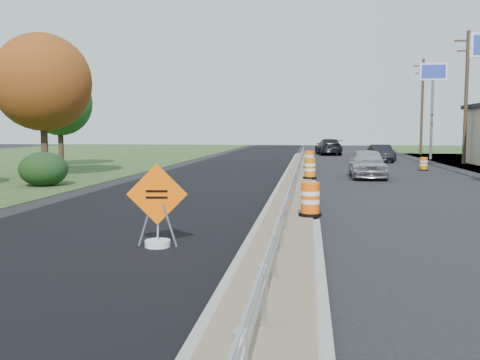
# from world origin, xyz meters

# --- Properties ---
(ground) EXTENTS (140.00, 140.00, 0.00)m
(ground) POSITION_xyz_m (0.00, 0.00, 0.00)
(ground) COLOR black
(ground) RESTS_ON ground
(milled_overlay) EXTENTS (7.20, 120.00, 0.01)m
(milled_overlay) POSITION_xyz_m (-4.40, 10.00, 0.01)
(milled_overlay) COLOR black
(milled_overlay) RESTS_ON ground
(median) EXTENTS (1.60, 55.00, 0.23)m
(median) POSITION_xyz_m (0.00, 8.00, 0.11)
(median) COLOR gray
(median) RESTS_ON ground
(guardrail) EXTENTS (0.10, 46.15, 0.72)m
(guardrail) POSITION_xyz_m (0.00, 9.00, 0.73)
(guardrail) COLOR silver
(guardrail) RESTS_ON median
(pylon_sign_north) EXTENTS (2.20, 0.30, 7.90)m
(pylon_sign_north) POSITION_xyz_m (10.50, 30.00, 6.48)
(pylon_sign_north) COLOR slate
(pylon_sign_north) RESTS_ON ground
(utility_pole_nmid) EXTENTS (1.90, 0.26, 9.40)m
(utility_pole_nmid) POSITION_xyz_m (11.50, 24.00, 4.93)
(utility_pole_nmid) COLOR #473523
(utility_pole_nmid) RESTS_ON ground
(utility_pole_north) EXTENTS (1.90, 0.26, 9.40)m
(utility_pole_north) POSITION_xyz_m (11.50, 39.00, 4.93)
(utility_pole_north) COLOR #473523
(utility_pole_north) RESTS_ON ground
(hedge_north) EXTENTS (2.09, 2.09, 1.52)m
(hedge_north) POSITION_xyz_m (-11.00, 6.00, 0.76)
(hedge_north) COLOR black
(hedge_north) RESTS_ON ground
(tree_near_red) EXTENTS (4.95, 4.95, 7.35)m
(tree_near_red) POSITION_xyz_m (-13.00, 10.00, 4.86)
(tree_near_red) COLOR #473523
(tree_near_red) RESTS_ON ground
(tree_near_back) EXTENTS (4.29, 4.29, 6.37)m
(tree_near_back) POSITION_xyz_m (-16.00, 18.00, 4.21)
(tree_near_back) COLOR #473523
(tree_near_back) RESTS_ON ground
(caution_sign) EXTENTS (1.28, 0.54, 1.77)m
(caution_sign) POSITION_xyz_m (-2.64, -5.19, 0.45)
(caution_sign) COLOR white
(caution_sign) RESTS_ON ground
(barrel_median_near) EXTENTS (0.60, 0.60, 0.88)m
(barrel_median_near) POSITION_xyz_m (0.55, -2.04, 0.65)
(barrel_median_near) COLOR black
(barrel_median_near) RESTS_ON median
(barrel_median_mid) EXTENTS (0.64, 0.64, 0.94)m
(barrel_median_mid) POSITION_xyz_m (0.55, 8.74, 0.68)
(barrel_median_mid) COLOR black
(barrel_median_mid) RESTS_ON median
(barrel_median_far) EXTENTS (0.69, 0.69, 1.01)m
(barrel_median_far) POSITION_xyz_m (0.52, 15.70, 0.71)
(barrel_median_far) COLOR black
(barrel_median_far) RESTS_ON median
(barrel_shoulder_mid) EXTENTS (0.55, 0.55, 0.81)m
(barrel_shoulder_mid) POSITION_xyz_m (7.40, 17.54, 0.39)
(barrel_shoulder_mid) COLOR black
(barrel_shoulder_mid) RESTS_ON ground
(car_silver) EXTENTS (1.84, 4.43, 1.50)m
(car_silver) POSITION_xyz_m (3.49, 12.06, 0.75)
(car_silver) COLOR #B3B3B8
(car_silver) RESTS_ON ground
(car_dark_mid) EXTENTS (1.78, 4.13, 1.32)m
(car_dark_mid) POSITION_xyz_m (6.01, 26.31, 0.66)
(car_dark_mid) COLOR black
(car_dark_mid) RESTS_ON ground
(car_dark_far) EXTENTS (2.73, 5.62, 1.58)m
(car_dark_far) POSITION_xyz_m (2.40, 37.50, 0.79)
(car_dark_far) COLOR black
(car_dark_far) RESTS_ON ground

